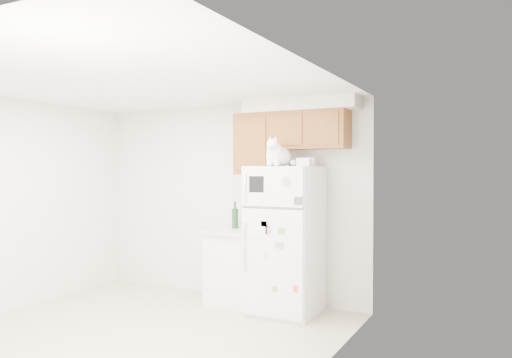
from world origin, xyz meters
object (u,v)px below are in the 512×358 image
Objects in this scene: cat at (277,155)px; storage_box_back at (308,162)px; refrigerator at (285,239)px; storage_box_front at (304,162)px; bottle_green at (235,215)px; base_counter at (236,266)px; bottle_amber at (249,218)px.

cat reaches higher than storage_box_back.
storage_box_back is (0.22, 0.15, 0.90)m from refrigerator.
storage_box_front is 0.44× the size of bottle_green.
storage_box_front is at bearing -7.89° from base_counter.
base_counter is at bearing 178.51° from storage_box_back.
cat reaches higher than bottle_green.
cat is (-0.01, -0.20, 0.97)m from refrigerator.
storage_box_back is 1.07m from bottle_amber.
base_counter is 1.58m from storage_box_back.
cat is at bearing -26.72° from bottle_green.
bottle_green is at bearing 171.61° from storage_box_back.
cat is at bearing -21.77° from base_counter.
bottle_green reaches higher than base_counter.
refrigerator reaches higher than base_counter.
cat reaches higher than bottle_amber.
storage_box_front is 1.24m from bottle_green.
storage_box_front is 1.12m from bottle_amber.
base_counter is at bearing -128.29° from bottle_amber.
refrigerator is at bearing 162.51° from storage_box_front.
bottle_amber is at bearing 145.29° from cat.
refrigerator is 11.33× the size of storage_box_front.
bottle_amber is at bearing 169.92° from storage_box_back.
refrigerator is 6.46× the size of bottle_amber.
bottle_amber is at bearing 51.71° from base_counter.
base_counter is 1.55m from cat.
storage_box_back is (0.22, 0.35, -0.07)m from cat.
storage_box_back is 0.21m from storage_box_front.
bottle_green is (-0.77, 0.39, -0.73)m from cat.
base_counter is at bearing 167.29° from storage_box_front.
base_counter is 2.70× the size of bottle_green.
bottle_amber is (-0.59, 0.20, 0.20)m from refrigerator.
storage_box_back is 0.68× the size of bottle_amber.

